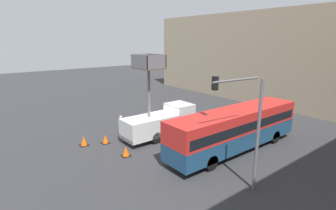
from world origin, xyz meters
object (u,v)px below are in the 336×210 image
(city_bus, at_px, (236,127))
(utility_truck, at_px, (161,120))
(road_worker_directing, at_px, (179,144))
(road_worker_near_truck, at_px, (121,126))
(traffic_cone_near_truck, at_px, (126,151))
(traffic_cone_far_side, at_px, (105,139))
(traffic_cone_mid_road, at_px, (84,141))
(traffic_light_pole, at_px, (242,112))

(city_bus, bearing_deg, utility_truck, 125.44)
(road_worker_directing, bearing_deg, road_worker_near_truck, -50.71)
(traffic_cone_near_truck, distance_m, traffic_cone_far_side, 3.25)
(city_bus, height_order, traffic_cone_near_truck, city_bus)
(traffic_cone_mid_road, height_order, traffic_cone_far_side, traffic_cone_mid_road)
(traffic_light_pole, height_order, traffic_cone_far_side, traffic_light_pole)
(utility_truck, bearing_deg, traffic_cone_far_side, -109.92)
(traffic_cone_near_truck, bearing_deg, utility_truck, 109.91)
(road_worker_near_truck, distance_m, road_worker_directing, 6.31)
(road_worker_directing, bearing_deg, traffic_cone_mid_road, -26.39)
(traffic_cone_mid_road, bearing_deg, utility_truck, 69.68)
(traffic_cone_near_truck, relative_size, traffic_cone_far_side, 1.03)
(traffic_light_pole, height_order, traffic_cone_near_truck, traffic_light_pole)
(city_bus, relative_size, traffic_cone_mid_road, 16.00)
(city_bus, distance_m, road_worker_near_truck, 9.85)
(traffic_light_pole, distance_m, traffic_cone_near_truck, 9.07)
(traffic_light_pole, relative_size, road_worker_directing, 3.51)
(traffic_light_pole, xyz_separation_m, road_worker_directing, (-4.87, -0.60, -3.45))
(traffic_light_pole, height_order, road_worker_directing, traffic_light_pole)
(utility_truck, relative_size, traffic_cone_mid_road, 9.36)
(traffic_light_pole, distance_m, traffic_cone_mid_road, 13.01)
(city_bus, distance_m, traffic_light_pole, 5.15)
(traffic_cone_mid_road, distance_m, traffic_cone_far_side, 1.72)
(traffic_light_pole, bearing_deg, traffic_cone_far_side, -159.20)
(road_worker_near_truck, bearing_deg, traffic_light_pole, -6.14)
(city_bus, distance_m, traffic_cone_far_side, 10.65)
(utility_truck, xyz_separation_m, traffic_cone_far_side, (-1.65, -4.55, -1.21))
(traffic_cone_mid_road, bearing_deg, city_bus, 47.94)
(traffic_cone_near_truck, bearing_deg, road_worker_near_truck, 156.38)
(road_worker_near_truck, xyz_separation_m, traffic_cone_far_side, (0.55, -1.79, -0.63))
(road_worker_directing, xyz_separation_m, traffic_cone_mid_road, (-6.19, -4.96, -0.55))
(city_bus, xyz_separation_m, traffic_cone_near_truck, (-4.25, -7.27, -1.55))
(road_worker_directing, distance_m, traffic_cone_far_side, 6.53)
(utility_truck, distance_m, city_bus, 6.52)
(utility_truck, distance_m, road_worker_near_truck, 3.57)
(city_bus, distance_m, traffic_cone_mid_road, 12.23)
(utility_truck, xyz_separation_m, traffic_cone_mid_road, (-2.28, -6.15, -1.19))
(road_worker_near_truck, relative_size, road_worker_directing, 1.05)
(utility_truck, bearing_deg, city_bus, 26.03)
(city_bus, relative_size, traffic_light_pole, 1.93)
(road_worker_near_truck, bearing_deg, utility_truck, 34.10)
(road_worker_directing, height_order, traffic_cone_far_side, road_worker_directing)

